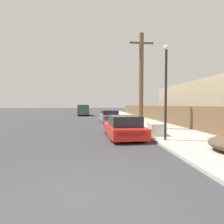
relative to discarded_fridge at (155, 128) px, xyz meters
name	(u,v)px	position (x,y,z in m)	size (l,w,h in m)	color
ground_plane	(83,201)	(-3.82, -6.81, -0.47)	(220.00, 220.00, 0.00)	#38383A
sidewalk_curb	(128,117)	(1.48, 16.69, -0.41)	(4.20, 63.00, 0.12)	#ADA89E
discarded_fridge	(155,128)	(0.00, 0.00, 0.00)	(0.87, 1.67, 0.72)	silver
parked_sports_car_red	(123,127)	(-1.95, -0.22, 0.11)	(2.11, 4.26, 1.27)	red
car_parked_mid	(109,116)	(-2.01, 9.32, 0.15)	(2.10, 4.73, 1.31)	gray
pickup_truck	(84,110)	(-5.65, 21.20, 0.49)	(2.10, 5.44, 1.92)	#385647
utility_pole	(141,80)	(-0.13, 2.71, 3.29)	(1.80, 0.33, 7.10)	brown
street_lamp	(166,85)	(-0.06, -1.74, 2.40)	(0.26, 0.26, 4.74)	#232326
wooden_fence	(149,112)	(3.43, 12.12, 0.49)	(0.08, 36.69, 1.67)	brown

